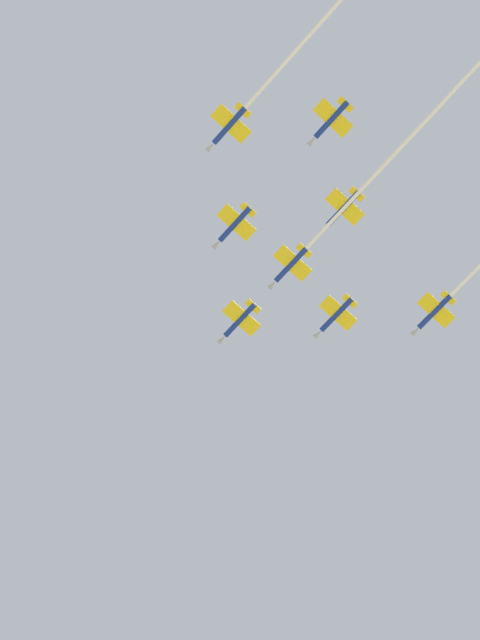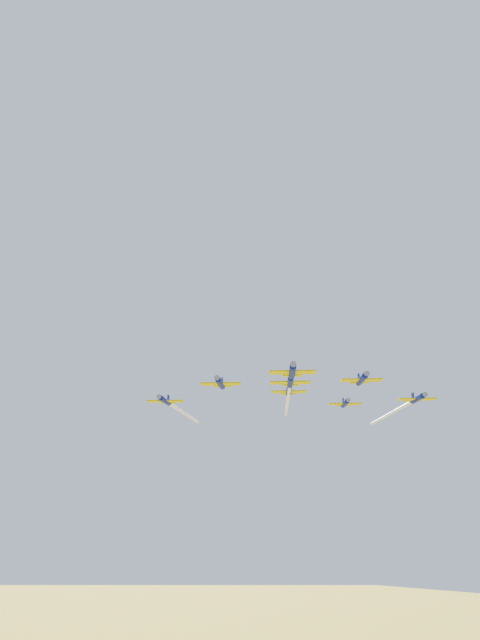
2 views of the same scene
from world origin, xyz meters
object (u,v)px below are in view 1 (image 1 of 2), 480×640
object	(u,v)px
jet_lead	(239,321)
jet_port_trail	(402,146)
jet_starboard_outer	(302,44)
jet_starboard_trail	(330,121)
jet_port_inner	(234,225)
jet_port_outer	(335,217)
jet_starboard_inner	(336,315)

from	to	relation	value
jet_lead	jet_port_trail	world-z (taller)	jet_port_trail
jet_lead	jet_starboard_outer	bearing A→B (deg)	-119.85
jet_lead	jet_starboard_trail	world-z (taller)	jet_lead
jet_port_inner	jet_starboard_outer	xyz separation A→B (m)	(-37.39, 1.13, -2.02)
jet_port_trail	jet_starboard_trail	xyz separation A→B (m)	(0.60, 15.10, -1.48)
jet_port_outer	jet_starboard_outer	xyz separation A→B (m)	(-28.39, 19.32, -1.90)
jet_lead	jet_port_trail	bearing A→B (deg)	-90.00
jet_starboard_inner	jet_port_outer	distance (m)	20.30
jet_starboard_trail	jet_lead	bearing A→B (deg)	71.57
jet_lead	jet_port_inner	xyz separation A→B (m)	(-17.93, 8.29, 0.82)
jet_port_inner	jet_starboard_inner	size ratio (longest dim) A/B	1.00
jet_starboard_inner	jet_starboard_outer	bearing A→B (deg)	-140.36
jet_starboard_outer	jet_starboard_trail	bearing A→B (deg)	25.89
jet_port_inner	jet_starboard_trail	size ratio (longest dim) A/B	1.00
jet_lead	jet_starboard_inner	xyz separation A→B (m)	(-8.29, -17.93, 0.36)
jet_starboard_trail	jet_port_outer	bearing A→B (deg)	43.39
jet_port_trail	jet_starboard_trail	distance (m)	15.18
jet_lead	jet_starboard_outer	xyz separation A→B (m)	(-55.32, 9.41, -1.19)
jet_port_inner	jet_port_trail	bearing A→B (deg)	-67.50
jet_starboard_inner	jet_port_outer	size ratio (longest dim) A/B	0.24
jet_starboard_inner	jet_starboard_trail	distance (m)	39.50
jet_port_inner	jet_port_outer	distance (m)	20.29
jet_starboard_inner	jet_port_outer	xyz separation A→B (m)	(-18.64, 8.02, 0.34)
jet_lead	jet_starboard_trail	bearing A→B (deg)	-108.43
jet_starboard_inner	jet_port_trail	bearing A→B (deg)	-112.50
jet_starboard_inner	jet_starboard_outer	world-z (taller)	jet_starboard_inner
jet_starboard_outer	jet_port_trail	xyz separation A→B (m)	(10.58, -25.87, 2.31)
jet_starboard_outer	jet_port_trail	bearing A→B (deg)	2.05
jet_port_outer	jet_port_trail	bearing A→B (deg)	-90.00
jet_port_inner	jet_starboard_outer	size ratio (longest dim) A/B	0.18
jet_port_outer	jet_port_trail	xyz separation A→B (m)	(-17.81, -6.55, 0.41)
jet_starboard_inner	jet_port_trail	xyz separation A→B (m)	(-36.45, 1.47, 0.75)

